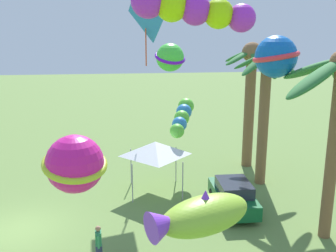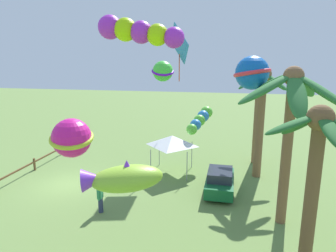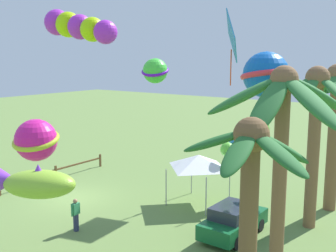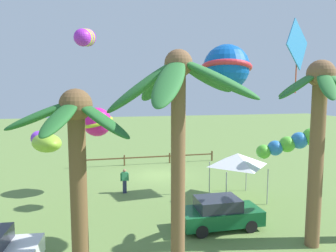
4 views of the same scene
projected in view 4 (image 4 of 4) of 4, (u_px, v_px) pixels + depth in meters
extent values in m
plane|color=olive|center=(158.00, 175.00, 24.38)|extent=(120.00, 120.00, 0.00)
cylinder|color=brown|center=(178.00, 173.00, 10.66)|extent=(0.50, 0.50, 7.50)
ellipsoid|color=#2D7033|center=(143.00, 86.00, 10.09)|extent=(2.62, 0.89, 2.03)
ellipsoid|color=#2D7033|center=(169.00, 81.00, 9.10)|extent=(2.00, 2.80, 1.82)
ellipsoid|color=#2D7033|center=(218.00, 79.00, 9.89)|extent=(2.83, 2.19, 1.62)
ellipsoid|color=#2D7033|center=(206.00, 77.00, 11.20)|extent=(2.95, 2.06, 1.38)
ellipsoid|color=#2D7033|center=(160.00, 82.00, 11.43)|extent=(1.61, 2.89, 1.73)
sphere|color=brown|center=(178.00, 63.00, 10.26)|extent=(0.95, 0.95, 0.95)
cylinder|color=brown|center=(316.00, 162.00, 12.80)|extent=(0.59, 0.59, 7.30)
ellipsoid|color=#2D7033|center=(300.00, 84.00, 12.34)|extent=(1.94, 0.78, 1.38)
ellipsoid|color=#2D7033|center=(327.00, 84.00, 11.61)|extent=(1.33, 1.95, 1.39)
ellipsoid|color=#2D7033|center=(336.00, 84.00, 12.78)|extent=(1.99, 0.84, 1.31)
ellipsoid|color=#2D7033|center=(320.00, 82.00, 13.29)|extent=(1.71, 1.92, 1.17)
ellipsoid|color=#2D7033|center=(299.00, 84.00, 13.12)|extent=(1.41, 1.98, 1.31)
sphere|color=brown|center=(321.00, 74.00, 12.41)|extent=(1.11, 1.11, 1.11)
cylinder|color=brown|center=(79.00, 204.00, 9.57)|extent=(0.52, 0.52, 6.16)
ellipsoid|color=#236028|center=(41.00, 115.00, 8.92)|extent=(2.12, 0.85, 1.05)
ellipsoid|color=#236028|center=(60.00, 117.00, 8.31)|extent=(1.32, 2.12, 1.09)
ellipsoid|color=#236028|center=(102.00, 119.00, 8.92)|extent=(1.94, 1.65, 1.28)
ellipsoid|color=#236028|center=(101.00, 118.00, 9.94)|extent=(1.93, 1.58, 1.36)
ellipsoid|color=#236028|center=(72.00, 112.00, 10.16)|extent=(0.96, 2.15, 1.01)
sphere|color=brown|center=(76.00, 105.00, 9.24)|extent=(0.99, 0.99, 0.99)
cube|color=brown|center=(212.00, 156.00, 29.52)|extent=(0.12, 0.12, 0.95)
cube|color=brown|center=(170.00, 158.00, 28.55)|extent=(0.12, 0.12, 0.95)
cube|color=brown|center=(124.00, 160.00, 27.58)|extent=(0.12, 0.12, 0.95)
cube|color=brown|center=(76.00, 163.00, 26.61)|extent=(0.12, 0.12, 0.95)
cube|color=brown|center=(147.00, 157.00, 28.04)|extent=(12.66, 0.09, 0.11)
cylinder|color=black|center=(26.00, 250.00, 12.20)|extent=(0.61, 0.23, 0.60)
cube|color=#145B2D|center=(220.00, 216.00, 14.83)|extent=(3.92, 1.75, 0.70)
cube|color=#282D38|center=(218.00, 204.00, 14.73)|extent=(2.05, 1.52, 0.56)
cylinder|color=black|center=(236.00, 214.00, 15.89)|extent=(0.60, 0.19, 0.60)
cylinder|color=black|center=(251.00, 226.00, 14.37)|extent=(0.60, 0.19, 0.60)
cylinder|color=black|center=(191.00, 218.00, 15.36)|extent=(0.60, 0.19, 0.60)
cylinder|color=black|center=(202.00, 232.00, 13.84)|extent=(0.60, 0.19, 0.60)
cylinder|color=#2D3351|center=(125.00, 187.00, 20.05)|extent=(0.26, 0.26, 0.84)
cube|color=#338956|center=(125.00, 176.00, 19.98)|extent=(0.39, 0.25, 0.54)
sphere|color=#A37556|center=(124.00, 171.00, 19.93)|extent=(0.21, 0.21, 0.21)
cylinder|color=#338956|center=(128.00, 177.00, 20.05)|extent=(0.09, 0.09, 0.52)
cylinder|color=#338956|center=(121.00, 177.00, 19.91)|extent=(0.09, 0.09, 0.52)
cylinder|color=#9E9EA3|center=(246.00, 175.00, 20.44)|extent=(0.06, 0.06, 2.10)
cylinder|color=#9E9EA3|center=(209.00, 178.00, 19.84)|extent=(0.06, 0.06, 2.10)
cylinder|color=#9E9EA3|center=(268.00, 187.00, 17.93)|extent=(0.06, 0.06, 2.10)
cylinder|color=#9E9EA3|center=(226.00, 190.00, 17.32)|extent=(0.06, 0.06, 2.10)
pyramid|color=white|center=(238.00, 159.00, 18.73)|extent=(2.86, 2.86, 0.75)
sphere|color=#AB29CC|center=(87.00, 38.00, 16.80)|extent=(0.97, 0.97, 0.97)
sphere|color=#ADE80C|center=(86.00, 38.00, 16.16)|extent=(0.93, 0.93, 0.93)
sphere|color=#AB29CC|center=(85.00, 38.00, 15.52)|extent=(0.89, 0.89, 0.89)
sphere|color=#ADE80C|center=(84.00, 38.00, 14.88)|extent=(0.85, 0.85, 0.85)
sphere|color=#AB29CC|center=(83.00, 38.00, 14.24)|extent=(0.81, 0.81, 0.81)
sphere|color=#43D63B|center=(171.00, 73.00, 16.92)|extent=(1.13, 1.13, 1.13)
torus|color=#6812CE|center=(171.00, 73.00, 16.92)|extent=(1.58, 1.60, 0.54)
sphere|color=blue|center=(226.00, 68.00, 12.48)|extent=(1.88, 1.88, 1.88)
torus|color=#EA313E|center=(226.00, 68.00, 12.48)|extent=(2.73, 2.73, 0.58)
sphere|color=#D91A8B|center=(97.00, 122.00, 19.68)|extent=(1.85, 1.85, 1.85)
torus|color=#B4CC29|center=(97.00, 122.00, 19.68)|extent=(2.63, 2.64, 0.74)
cube|color=teal|center=(297.00, 44.00, 19.05)|extent=(2.86, 1.96, 3.34)
cylinder|color=#D44319|center=(296.00, 75.00, 19.27)|extent=(0.07, 0.07, 2.22)
ellipsoid|color=#8FC333|center=(46.00, 143.00, 15.65)|extent=(2.25, 2.99, 1.08)
cone|color=purple|center=(41.00, 139.00, 16.60)|extent=(1.11, 1.13, 0.88)
cone|color=purple|center=(46.00, 134.00, 15.60)|extent=(0.69, 0.69, 0.54)
sphere|color=#5DCA38|center=(311.00, 137.00, 17.21)|extent=(0.98, 0.98, 0.98)
sphere|color=#2C7ACB|center=(299.00, 140.00, 17.31)|extent=(0.94, 0.94, 0.94)
sphere|color=#5DCA38|center=(287.00, 144.00, 17.41)|extent=(0.90, 0.90, 0.90)
sphere|color=#2C7ACB|center=(275.00, 148.00, 17.51)|extent=(0.86, 0.86, 0.86)
sphere|color=#5DCA38|center=(263.00, 152.00, 17.61)|extent=(0.82, 0.82, 0.82)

